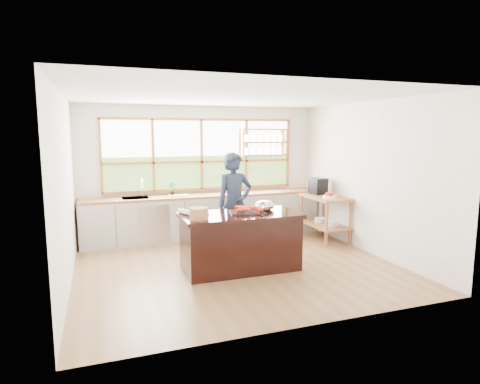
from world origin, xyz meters
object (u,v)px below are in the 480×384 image
espresso_machine (318,186)px  cook (235,204)px  island (240,241)px  wicker_basket (199,214)px

espresso_machine → cook: bearing=-171.0°
island → wicker_basket: 0.91m
cook → wicker_basket: size_ratio=6.72×
island → wicker_basket: wicker_basket is taller
island → espresso_machine: (2.19, 1.38, 0.61)m
cook → wicker_basket: (-0.89, -1.01, 0.08)m
island → wicker_basket: bearing=-163.3°
island → espresso_machine: 2.66m
cook → espresso_machine: cook is taller
cook → espresso_machine: (2.01, 0.58, 0.16)m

